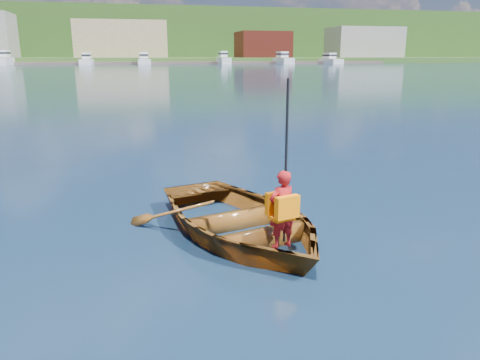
# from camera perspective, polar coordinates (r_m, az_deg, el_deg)

# --- Properties ---
(ground) EXTENTS (600.00, 600.00, 0.00)m
(ground) POSITION_cam_1_polar(r_m,az_deg,el_deg) (6.77, 5.53, -7.79)
(ground) COLOR #123249
(ground) RESTS_ON ground
(rowboat) EXTENTS (3.62, 4.35, 0.78)m
(rowboat) POSITION_cam_1_polar(r_m,az_deg,el_deg) (7.01, -0.09, -4.83)
(rowboat) COLOR #6A300B
(rowboat) RESTS_ON ground
(child_paddler) EXTENTS (0.44, 0.42, 2.23)m
(child_paddler) POSITION_cam_1_polar(r_m,az_deg,el_deg) (6.23, 5.16, -3.43)
(child_paddler) COLOR #A11417
(child_paddler) RESTS_ON ground
(shoreline) EXTENTS (400.00, 140.00, 22.00)m
(shoreline) POSITION_cam_1_polar(r_m,az_deg,el_deg) (242.66, -12.75, 16.38)
(shoreline) COLOR #334F21
(shoreline) RESTS_ON ground
(dock) EXTENTS (160.04, 6.73, 0.80)m
(dock) POSITION_cam_1_polar(r_m,az_deg,el_deg) (154.00, -11.38, 13.81)
(dock) COLOR brown
(dock) RESTS_ON ground
(waterfront_buildings) EXTENTS (202.00, 16.00, 14.00)m
(waterfront_buildings) POSITION_cam_1_polar(r_m,az_deg,el_deg) (171.10, -15.23, 16.13)
(waterfront_buildings) COLOR brown
(waterfront_buildings) RESTS_ON ground
(marina_yachts) EXTENTS (141.84, 13.72, 4.41)m
(marina_yachts) POSITION_cam_1_polar(r_m,az_deg,el_deg) (149.27, -14.05, 14.01)
(marina_yachts) COLOR white
(marina_yachts) RESTS_ON ground
(hillside_trees) EXTENTS (307.46, 84.38, 26.66)m
(hillside_trees) POSITION_cam_1_polar(r_m,az_deg,el_deg) (261.63, -7.10, 18.84)
(hillside_trees) COLOR #382314
(hillside_trees) RESTS_ON ground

